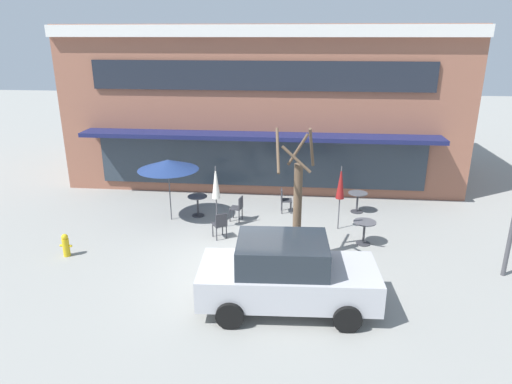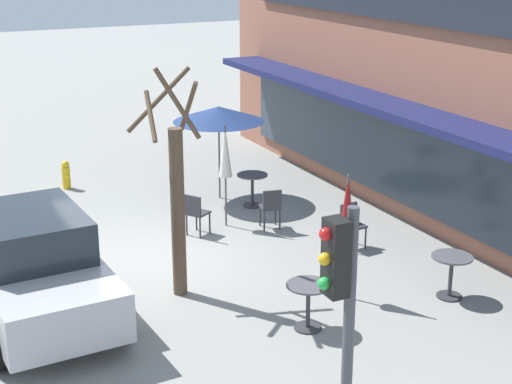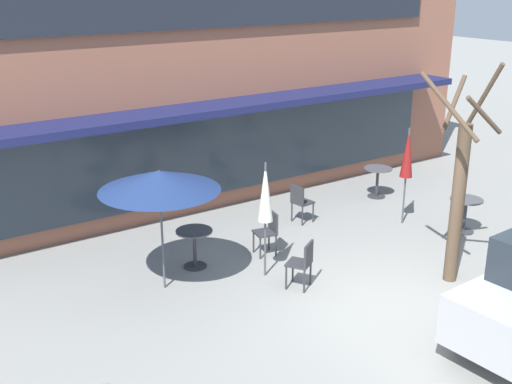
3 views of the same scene
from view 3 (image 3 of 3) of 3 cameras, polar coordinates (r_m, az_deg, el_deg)
name	(u,v)px [view 3 (image 3 of 3)]	position (r m, az deg, el deg)	size (l,w,h in m)	color
ground_plane	(399,310)	(11.20, 12.63, -10.24)	(80.00, 80.00, 0.00)	gray
building_facade	(137,52)	(18.13, -10.56, 12.13)	(16.35, 9.10, 6.62)	#935B47
cafe_table_near_wall	(194,242)	(12.27, -5.49, -4.46)	(0.70, 0.70, 0.76)	#333338
cafe_table_streetside	(377,177)	(16.31, 10.75, 1.29)	(0.70, 0.70, 0.76)	#333338
cafe_table_by_tree	(466,210)	(14.57, 18.13, -1.50)	(0.70, 0.70, 0.76)	#333338
patio_umbrella_green_folded	(265,193)	(11.47, 0.84, -0.10)	(0.28, 0.28, 2.20)	#4C4C51
patio_umbrella_cream_folded	(159,181)	(11.00, -8.59, 1.01)	(2.10, 2.10, 2.20)	#4C4C51
patio_umbrella_corner_open	(408,154)	(14.38, 13.32, 3.35)	(0.28, 0.28, 2.20)	#4C4C51
cafe_chair_0	(268,229)	(12.78, 1.09, -3.35)	(0.47, 0.47, 0.89)	#333338
cafe_chair_1	(300,201)	(14.40, 3.96, -0.77)	(0.44, 0.44, 0.89)	#333338
cafe_chair_2	(303,261)	(11.45, 4.18, -6.15)	(0.55, 0.55, 0.89)	#333338
street_tree	(459,190)	(11.81, 17.58, 0.16)	(1.11, 1.21, 3.99)	brown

